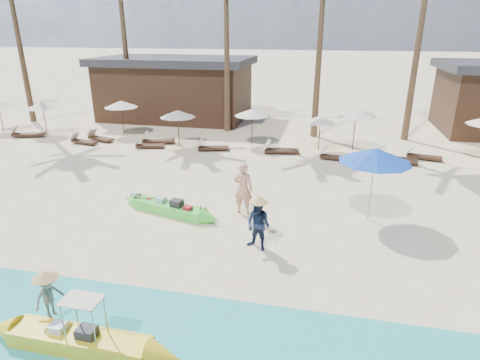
% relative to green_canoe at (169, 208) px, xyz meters
% --- Properties ---
extents(ground, '(240.00, 240.00, 0.00)m').
position_rel_green_canoe_xyz_m(ground, '(2.40, -1.80, -0.20)').
color(ground, beige).
rests_on(ground, ground).
extents(green_canoe, '(4.54, 1.51, 0.59)m').
position_rel_green_canoe_xyz_m(green_canoe, '(0.00, 0.00, 0.00)').
color(green_canoe, '#49D641').
rests_on(green_canoe, ground).
extents(yellow_canoe, '(4.85, 0.65, 1.26)m').
position_rel_green_canoe_xyz_m(yellow_canoe, '(0.68, -6.50, 0.01)').
color(yellow_canoe, yellow).
rests_on(yellow_canoe, ground).
extents(tourist, '(0.71, 0.48, 1.88)m').
position_rel_green_canoe_xyz_m(tourist, '(2.58, 0.60, 0.74)').
color(tourist, tan).
rests_on(tourist, ground).
extents(vendor_green, '(0.94, 0.85, 1.58)m').
position_rel_green_canoe_xyz_m(vendor_green, '(3.54, -1.75, 0.59)').
color(vendor_green, '#16223E').
rests_on(vendor_green, ground).
extents(vendor_yellow, '(0.62, 0.77, 1.05)m').
position_rel_green_canoe_xyz_m(vendor_yellow, '(-0.39, -5.91, 0.50)').
color(vendor_yellow, gray).
rests_on(vendor_yellow, ground).
extents(blue_umbrella, '(2.38, 2.38, 2.56)m').
position_rel_green_canoe_xyz_m(blue_umbrella, '(6.91, 1.04, 2.11)').
color(blue_umbrella, '#99999E').
rests_on(blue_umbrella, ground).
extents(resort_parasol_2, '(1.95, 1.95, 2.01)m').
position_rel_green_canoe_xyz_m(resort_parasol_2, '(-11.76, 9.15, 1.62)').
color(resort_parasol_2, '#382117').
rests_on(resort_parasol_2, ground).
extents(lounger_2_left, '(2.01, 1.14, 0.65)m').
position_rel_green_canoe_xyz_m(lounger_2_left, '(-12.49, 8.24, 0.02)').
color(lounger_2_left, '#382117').
rests_on(lounger_2_left, ground).
extents(resort_parasol_3, '(2.02, 2.02, 2.08)m').
position_rel_green_canoe_xyz_m(resort_parasol_3, '(-7.06, 10.18, 1.68)').
color(resort_parasol_3, '#382117').
rests_on(resort_parasol_3, ground).
extents(lounger_3_left, '(1.82, 1.05, 0.59)m').
position_rel_green_canoe_xyz_m(lounger_3_left, '(-7.70, 8.42, -0.00)').
color(lounger_3_left, '#382117').
rests_on(lounger_3_left, ground).
extents(lounger_3_right, '(1.69, 0.79, 0.55)m').
position_rel_green_canoe_xyz_m(lounger_3_right, '(-8.29, 7.62, -0.01)').
color(lounger_3_right, '#382117').
rests_on(lounger_3_right, ground).
extents(resort_parasol_4, '(1.96, 1.96, 2.01)m').
position_rel_green_canoe_xyz_m(resort_parasol_4, '(-2.75, 8.41, 1.62)').
color(resort_parasol_4, '#382117').
rests_on(resort_parasol_4, ground).
extents(lounger_4_left, '(1.69, 0.82, 0.55)m').
position_rel_green_canoe_xyz_m(lounger_4_left, '(-4.28, 7.62, -0.01)').
color(lounger_4_left, '#382117').
rests_on(lounger_4_left, ground).
extents(lounger_4_right, '(1.97, 1.06, 0.64)m').
position_rel_green_canoe_xyz_m(lounger_4_right, '(-4.19, 8.52, 0.02)').
color(lounger_4_right, '#382117').
rests_on(lounger_4_right, ground).
extents(resort_parasol_5, '(1.99, 1.99, 2.05)m').
position_rel_green_canoe_xyz_m(resort_parasol_5, '(1.20, 9.56, 1.65)').
color(resort_parasol_5, '#382117').
rests_on(resort_parasol_5, ground).
extents(lounger_5_left, '(1.83, 0.99, 0.59)m').
position_rel_green_canoe_xyz_m(lounger_5_left, '(-0.74, 7.88, 0.00)').
color(lounger_5_left, '#382117').
rests_on(lounger_5_left, ground).
extents(resort_parasol_6, '(1.83, 1.83, 1.89)m').
position_rel_green_canoe_xyz_m(resort_parasol_6, '(4.94, 9.23, 1.50)').
color(resort_parasol_6, '#382117').
rests_on(resort_parasol_6, ground).
extents(lounger_6_left, '(1.95, 0.88, 0.64)m').
position_rel_green_canoe_xyz_m(lounger_6_left, '(2.92, 8.14, 0.02)').
color(lounger_6_left, '#382117').
rests_on(lounger_6_left, ground).
extents(lounger_6_right, '(1.71, 0.81, 0.56)m').
position_rel_green_canoe_xyz_m(lounger_6_right, '(5.74, 7.65, -0.01)').
color(lounger_6_right, '#382117').
rests_on(lounger_6_right, ground).
extents(resort_parasol_7, '(2.24, 2.24, 2.31)m').
position_rel_green_canoe_xyz_m(resort_parasol_7, '(6.74, 9.60, 1.88)').
color(resort_parasol_7, '#382117').
rests_on(resort_parasol_7, ground).
extents(lounger_7_left, '(1.83, 1.02, 0.60)m').
position_rel_green_canoe_xyz_m(lounger_7_left, '(8.51, 8.14, 0.00)').
color(lounger_7_left, '#382117').
rests_on(lounger_7_left, ground).
extents(lounger_7_right, '(2.01, 0.96, 0.66)m').
position_rel_green_canoe_xyz_m(lounger_7_right, '(8.68, 7.84, 0.02)').
color(lounger_7_right, '#382117').
rests_on(lounger_7_right, ground).
extents(lounger_8_left, '(1.81, 0.89, 0.59)m').
position_rel_green_canoe_xyz_m(lounger_8_left, '(10.08, 8.68, -0.00)').
color(lounger_8_left, '#382117').
rests_on(lounger_8_left, ground).
extents(pavilion_west, '(10.80, 6.60, 4.30)m').
position_rel_green_canoe_xyz_m(pavilion_west, '(-5.60, 15.70, 1.99)').
color(pavilion_west, '#382117').
rests_on(pavilion_west, ground).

